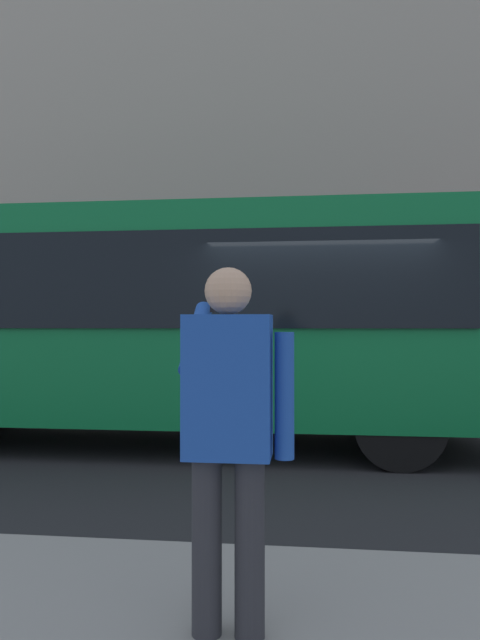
{
  "coord_description": "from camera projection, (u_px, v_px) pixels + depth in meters",
  "views": [
    {
      "loc": [
        0.11,
        7.36,
        1.58
      ],
      "look_at": [
        1.02,
        -0.24,
        1.65
      ],
      "focal_mm": 33.28,
      "sensor_mm": 36.0,
      "label": 1
    }
  ],
  "objects": [
    {
      "name": "pedestrian_photographer",
      "position": [
        229.0,
        420.0,
        2.75
      ],
      "size": [
        0.53,
        0.52,
        1.7
      ],
      "color": "#2D2D33",
      "rests_on": "sidewalk_curb"
    },
    {
      "name": "ground_plane",
      "position": [
        320.0,
        454.0,
        7.28
      ],
      "size": [
        60.0,
        60.0,
        0.0
      ],
      "primitive_type": "plane",
      "color": "#232326"
    },
    {
      "name": "building_facade_far",
      "position": [
        316.0,
        141.0,
        14.08
      ],
      "size": [
        28.0,
        1.55,
        12.0
      ],
      "color": "#A89E8E",
      "rests_on": "ground_plane"
    },
    {
      "name": "red_bus",
      "position": [
        156.0,
        318.0,
        7.92
      ],
      "size": [
        9.05,
        2.54,
        3.08
      ],
      "color": "#0F7238",
      "rests_on": "ground_plane"
    }
  ]
}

